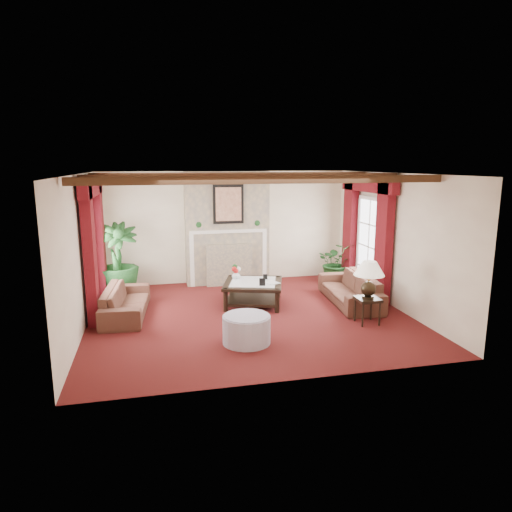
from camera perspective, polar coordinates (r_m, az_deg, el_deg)
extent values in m
plane|color=#3E0B0E|center=(8.88, -0.81, -7.45)|extent=(6.00, 6.00, 0.00)
plane|color=white|center=(8.40, -0.87, 10.24)|extent=(6.00, 6.00, 0.00)
cube|color=beige|center=(11.21, -3.79, 3.62)|extent=(6.00, 0.02, 2.70)
cube|color=beige|center=(8.45, -21.16, 0.25)|extent=(0.02, 5.50, 2.70)
cube|color=beige|center=(9.61, 16.93, 1.82)|extent=(0.02, 5.50, 2.70)
imported|color=black|center=(9.13, -15.99, -4.92)|extent=(2.01, 0.88, 0.75)
imported|color=black|center=(9.77, 11.69, -3.47)|extent=(2.15, 0.94, 0.80)
imported|color=black|center=(10.46, -16.85, -2.42)|extent=(1.18, 1.77, 0.91)
imported|color=black|center=(11.37, 9.98, -1.33)|extent=(1.36, 1.42, 0.78)
cylinder|color=#ADA5BB|center=(7.53, -1.20, -9.17)|extent=(0.79, 0.79, 0.46)
imported|color=silver|center=(9.66, -2.52, -2.39)|extent=(0.19, 0.19, 0.18)
imported|color=black|center=(9.24, 1.39, -2.59)|extent=(0.25, 0.18, 0.32)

